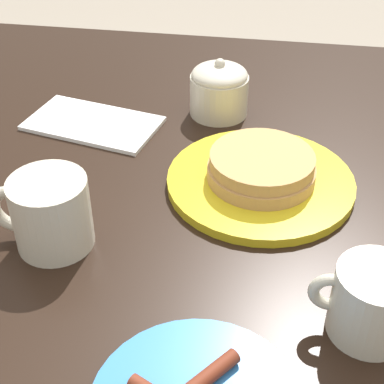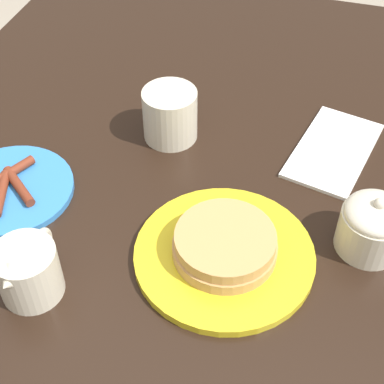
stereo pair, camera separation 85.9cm
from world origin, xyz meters
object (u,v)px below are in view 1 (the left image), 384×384
Objects in this scene: sugar_bowl at (219,89)px; napkin at (93,123)px; pancake_plate at (261,175)px; coffee_mug at (49,212)px; creamer_pitcher at (374,301)px.

sugar_bowl reaches higher than napkin.
napkin is (0.25, -0.11, -0.01)m from pancake_plate.
coffee_mug reaches higher than napkin.
creamer_pitcher is at bearing 138.49° from napkin.
pancake_plate reaches higher than napkin.
sugar_bowl reaches higher than pancake_plate.
napkin is (0.03, -0.26, -0.04)m from coffee_mug.
coffee_mug is at bearing 97.13° from napkin.
sugar_bowl is at bearing -66.96° from pancake_plate.
creamer_pitcher is (-0.12, 0.22, 0.02)m from pancake_plate.
napkin is at bearing -41.51° from creamer_pitcher.
coffee_mug is 0.35m from creamer_pitcher.
pancake_plate is 2.67× the size of sugar_bowl.
pancake_plate is 0.25m from creamer_pitcher.
pancake_plate is at bearing -61.62° from creamer_pitcher.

